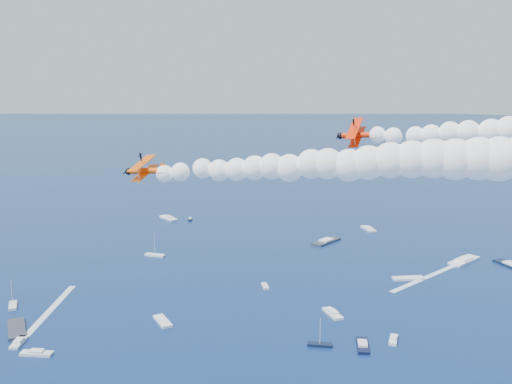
% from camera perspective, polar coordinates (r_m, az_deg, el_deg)
% --- Properties ---
extents(biplane_lead, '(7.12, 8.62, 7.13)m').
position_cam_1_polar(biplane_lead, '(93.71, 9.70, 5.35)').
color(biplane_lead, '#F42505').
extents(biplane_trail, '(7.69, 8.86, 6.09)m').
position_cam_1_polar(biplane_trail, '(87.43, -10.37, 1.99)').
color(biplane_trail, '#FF5005').
extents(smoke_trail_trail, '(53.38, 21.50, 9.69)m').
position_cam_1_polar(smoke_trail_trail, '(79.55, 7.07, 2.62)').
color(smoke_trail_trail, white).
extents(spectator_boats, '(202.80, 175.12, 0.70)m').
position_cam_1_polar(spectator_boats, '(188.25, 8.11, -9.55)').
color(spectator_boats, silver).
rests_on(spectator_boats, ground).
extents(boat_wakes, '(110.36, 107.37, 0.04)m').
position_cam_1_polar(boat_wakes, '(188.21, -0.48, -9.54)').
color(boat_wakes, white).
rests_on(boat_wakes, ground).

